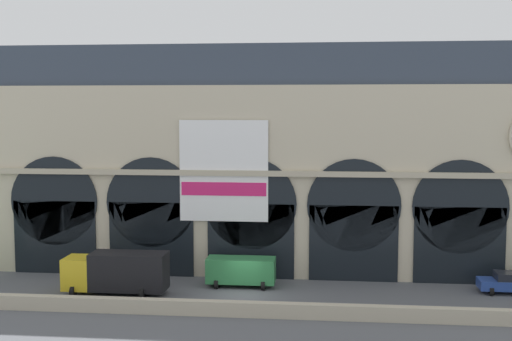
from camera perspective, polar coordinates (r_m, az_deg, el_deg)
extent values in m
plane|color=#54565B|center=(48.68, -1.11, -10.76)|extent=(200.00, 200.00, 0.00)
cube|color=#B2A891|center=(44.00, -1.89, -11.87)|extent=(90.00, 0.70, 0.98)
cube|color=beige|center=(54.73, -0.14, -0.75)|extent=(50.18, 5.42, 15.37)
cube|color=#333D4C|center=(54.82, -0.11, 9.02)|extent=(50.18, 4.82, 3.28)
cube|color=black|center=(56.83, -16.98, -5.53)|extent=(6.92, 0.20, 6.01)
cylinder|color=black|center=(56.35, -17.06, -2.53)|extent=(7.28, 0.20, 7.28)
cube|color=black|center=(54.22, -9.03, -5.88)|extent=(6.92, 0.20, 6.01)
cylinder|color=black|center=(53.72, -9.08, -2.74)|extent=(7.28, 0.20, 7.28)
cube|color=black|center=(52.74, -0.46, -6.13)|extent=(6.92, 0.20, 6.01)
cylinder|color=black|center=(52.22, -0.46, -2.90)|extent=(7.28, 0.20, 7.28)
cube|color=black|center=(52.47, 8.42, -6.25)|extent=(6.92, 0.20, 6.01)
cylinder|color=black|center=(51.95, 8.46, -3.00)|extent=(7.28, 0.20, 7.28)
cube|color=black|center=(53.45, 17.17, -6.22)|extent=(6.92, 0.20, 6.01)
cylinder|color=black|center=(52.94, 17.26, -3.03)|extent=(7.28, 0.20, 7.28)
cube|color=white|center=(52.07, -2.81, -0.04)|extent=(7.06, 0.12, 8.03)
cube|color=#DB1E66|center=(52.14, -2.82, -1.61)|extent=(6.78, 0.04, 1.06)
cube|color=#B6AB91|center=(51.82, -0.47, -0.24)|extent=(50.18, 0.50, 0.44)
cube|color=gold|center=(50.46, -15.04, -8.52)|extent=(2.00, 2.30, 2.30)
cube|color=black|center=(49.22, -10.92, -8.54)|extent=(5.50, 2.30, 2.70)
cylinder|color=black|center=(49.85, -15.54, -10.07)|extent=(0.28, 0.84, 0.84)
cylinder|color=black|center=(51.71, -14.70, -9.48)|extent=(0.28, 0.84, 0.84)
cylinder|color=black|center=(48.26, -9.80, -10.46)|extent=(0.28, 0.84, 0.84)
cylinder|color=black|center=(50.18, -9.15, -9.83)|extent=(0.28, 0.84, 0.84)
cube|color=#2D7A42|center=(50.78, -1.30, -8.59)|extent=(5.20, 2.00, 1.86)
cylinder|color=black|center=(50.40, -3.46, -9.80)|extent=(0.28, 0.68, 0.68)
cylinder|color=black|center=(52.11, -3.13, -9.29)|extent=(0.28, 0.68, 0.68)
cylinder|color=black|center=(49.96, 0.61, -9.93)|extent=(0.28, 0.68, 0.68)
cylinder|color=black|center=(51.69, 0.80, -9.40)|extent=(0.28, 0.68, 0.68)
cube|color=#28479E|center=(52.54, 21.05, -9.17)|extent=(4.40, 1.80, 0.70)
cylinder|color=black|center=(51.51, 19.69, -9.82)|extent=(0.28, 0.60, 0.60)
cylinder|color=black|center=(53.03, 19.27, -9.37)|extent=(0.28, 0.60, 0.60)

